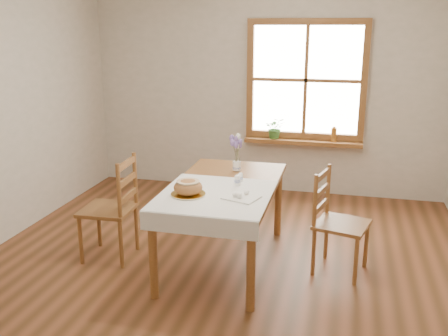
{
  "coord_description": "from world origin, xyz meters",
  "views": [
    {
      "loc": [
        1.0,
        -3.76,
        2.1
      ],
      "look_at": [
        0.0,
        0.3,
        0.9
      ],
      "focal_mm": 40.0,
      "sensor_mm": 36.0,
      "label": 1
    }
  ],
  "objects_px": {
    "dining_table": "(224,193)",
    "chair_right": "(342,223)",
    "bread_plate": "(188,194)",
    "chair_left": "(108,208)",
    "flower_vase": "(237,167)"
  },
  "relations": [
    {
      "from": "dining_table",
      "to": "bread_plate",
      "type": "height_order",
      "value": "bread_plate"
    },
    {
      "from": "dining_table",
      "to": "chair_right",
      "type": "height_order",
      "value": "chair_right"
    },
    {
      "from": "chair_left",
      "to": "flower_vase",
      "type": "height_order",
      "value": "chair_left"
    },
    {
      "from": "chair_left",
      "to": "flower_vase",
      "type": "xyz_separation_m",
      "value": [
        1.09,
        0.57,
        0.31
      ]
    },
    {
      "from": "flower_vase",
      "to": "chair_right",
      "type": "bearing_deg",
      "value": -19.55
    },
    {
      "from": "chair_left",
      "to": "chair_right",
      "type": "distance_m",
      "value": 2.11
    },
    {
      "from": "dining_table",
      "to": "chair_right",
      "type": "distance_m",
      "value": 1.06
    },
    {
      "from": "chair_right",
      "to": "flower_vase",
      "type": "height_order",
      "value": "chair_right"
    },
    {
      "from": "dining_table",
      "to": "chair_left",
      "type": "xyz_separation_m",
      "value": [
        -1.07,
        -0.14,
        -0.18
      ]
    },
    {
      "from": "chair_right",
      "to": "flower_vase",
      "type": "distance_m",
      "value": 1.13
    },
    {
      "from": "dining_table",
      "to": "bread_plate",
      "type": "xyz_separation_m",
      "value": [
        -0.21,
        -0.38,
        0.1
      ]
    },
    {
      "from": "bread_plate",
      "to": "flower_vase",
      "type": "relative_size",
      "value": 3.13
    },
    {
      "from": "dining_table",
      "to": "chair_left",
      "type": "bearing_deg",
      "value": -172.42
    },
    {
      "from": "chair_right",
      "to": "bread_plate",
      "type": "relative_size",
      "value": 3.31
    },
    {
      "from": "chair_right",
      "to": "bread_plate",
      "type": "height_order",
      "value": "chair_right"
    }
  ]
}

